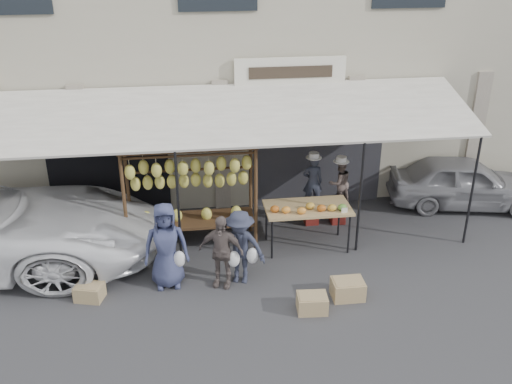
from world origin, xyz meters
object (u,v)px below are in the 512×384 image
crate_near_b (348,289)px  sedan (465,182)px  produce_table (308,209)px  vendor_left (313,182)px  vendor_right (340,183)px  customer_left (166,246)px  banana_rack (190,175)px  customer_mid (221,251)px  crate_far (90,292)px  crate_near_a (312,303)px  customer_right (240,247)px

crate_near_b → sedan: 4.93m
produce_table → vendor_left: (0.32, 1.04, 0.12)m
vendor_right → customer_left: customer_left is taller
vendor_left → banana_rack: bearing=20.2°
customer_mid → vendor_right: bearing=57.0°
produce_table → crate_near_b: size_ratio=3.07×
customer_left → crate_far: 1.55m
vendor_right → crate_near_a: vendor_right is taller
vendor_left → produce_table: bearing=79.1°
vendor_right → customer_right: bearing=24.7°
crate_far → crate_near_b: bearing=-7.0°
crate_near_b → sedan: (3.69, 3.24, 0.42)m
produce_table → customer_mid: 2.13m
banana_rack → crate_near_a: size_ratio=5.17×
vendor_right → crate_near_a: bearing=51.9°
customer_left → vendor_right: bearing=25.6°
vendor_right → crate_far: (-5.05, -2.24, -0.81)m
crate_near_a → customer_left: bearing=155.0°
produce_table → vendor_left: vendor_left is taller
crate_near_b → customer_right: bearing=157.2°
vendor_right → banana_rack: bearing=-5.2°
crate_near_a → crate_far: bearing=167.3°
banana_rack → crate_far: (-1.86, -1.64, -1.43)m
vendor_right → customer_right: size_ratio=0.74×
banana_rack → vendor_left: (2.61, 0.64, -0.57)m
sedan → banana_rack: bearing=110.6°
vendor_left → vendor_right: size_ratio=1.11×
crate_near_b → vendor_right: bearing=78.5°
customer_left → crate_near_a: (2.42, -1.13, -0.66)m
customer_mid → crate_far: customer_mid is taller
vendor_right → customer_left: size_ratio=0.65×
vendor_left → vendor_right: bearing=-177.8°
vendor_left → crate_far: vendor_left is taller
vendor_left → vendor_right: 0.59m
customer_right → vendor_left: bearing=67.0°
crate_near_a → crate_near_b: bearing=23.2°
crate_near_a → crate_near_b: size_ratio=0.91×
vendor_left → crate_near_b: vendor_left is taller
banana_rack → customer_left: size_ratio=1.60×
banana_rack → customer_left: (-0.49, -1.37, -0.76)m
vendor_right → customer_right: (-2.38, -2.03, -0.24)m
customer_left → crate_near_b: (3.12, -0.82, -0.65)m
banana_rack → crate_near_b: bearing=-39.8°
produce_table → crate_near_a: bearing=-99.8°
customer_right → sedan: customer_right is taller
banana_rack → vendor_left: size_ratio=2.22×
produce_table → sedan: (4.03, 1.45, -0.28)m
vendor_right → customer_right: vendor_right is taller
vendor_right → crate_near_b: (-0.57, -2.79, -0.78)m
banana_rack → crate_far: bearing=-138.5°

